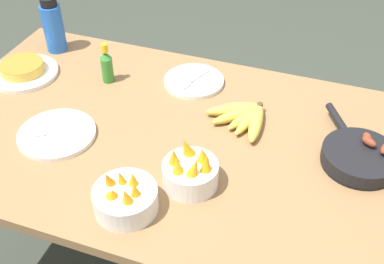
{
  "coord_description": "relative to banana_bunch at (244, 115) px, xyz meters",
  "views": [
    {
      "loc": [
        0.39,
        -1.1,
        1.76
      ],
      "look_at": [
        0.0,
        0.0,
        0.78
      ],
      "focal_mm": 45.0,
      "sensor_mm": 36.0,
      "label": 1
    }
  ],
  "objects": [
    {
      "name": "empty_plate_near_front",
      "position": [
        -0.54,
        -0.28,
        -0.01
      ],
      "size": [
        0.25,
        0.25,
        0.02
      ],
      "color": "silver",
      "rests_on": "dining_table"
    },
    {
      "name": "fruit_bowl_citrus",
      "position": [
        -0.2,
        -0.49,
        0.02
      ],
      "size": [
        0.18,
        0.18,
        0.13
      ],
      "color": "silver",
      "rests_on": "dining_table"
    },
    {
      "name": "water_bottle",
      "position": [
        -0.84,
        0.19,
        0.09
      ],
      "size": [
        0.08,
        0.08,
        0.22
      ],
      "color": "blue",
      "rests_on": "dining_table"
    },
    {
      "name": "frittata_plate_center",
      "position": [
        -0.86,
        -0.01,
        0.0
      ],
      "size": [
        0.26,
        0.26,
        0.05
      ],
      "color": "silver",
      "rests_on": "dining_table"
    },
    {
      "name": "fruit_bowl_mango",
      "position": [
        -0.07,
        -0.34,
        0.03
      ],
      "size": [
        0.16,
        0.16,
        0.13
      ],
      "color": "silver",
      "rests_on": "dining_table"
    },
    {
      "name": "banana_bunch",
      "position": [
        0.0,
        0.0,
        0.0
      ],
      "size": [
        0.21,
        0.21,
        0.04
      ],
      "color": "gold",
      "rests_on": "dining_table"
    },
    {
      "name": "dining_table",
      "position": [
        -0.13,
        -0.15,
        -0.11
      ],
      "size": [
        1.77,
        0.96,
        0.75
      ],
      "color": "olive",
      "rests_on": "ground_plane"
    },
    {
      "name": "skillet",
      "position": [
        0.38,
        -0.09,
        0.01
      ],
      "size": [
        0.24,
        0.34,
        0.08
      ],
      "rotation": [
        0.0,
        0.0,
        2.07
      ],
      "color": "black",
      "rests_on": "dining_table"
    },
    {
      "name": "empty_plate_far_left",
      "position": [
        -0.23,
        0.15,
        -0.01
      ],
      "size": [
        0.22,
        0.22,
        0.02
      ],
      "color": "silver",
      "rests_on": "dining_table"
    },
    {
      "name": "hot_sauce_bottle",
      "position": [
        -0.53,
        0.06,
        0.05
      ],
      "size": [
        0.04,
        0.04,
        0.15
      ],
      "color": "#337F2D",
      "rests_on": "dining_table"
    }
  ]
}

